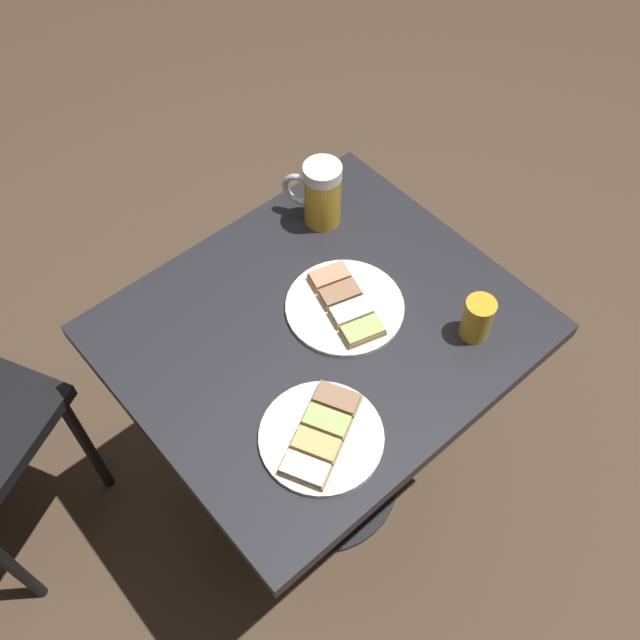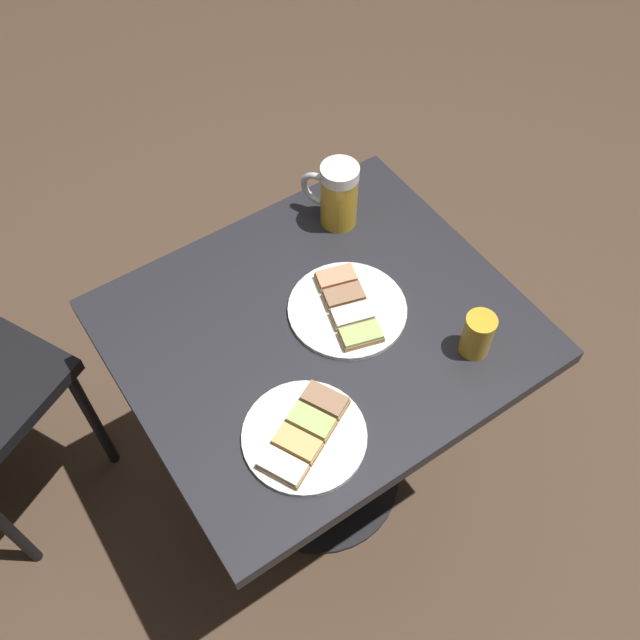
% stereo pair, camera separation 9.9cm
% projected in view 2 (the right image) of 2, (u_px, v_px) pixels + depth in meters
% --- Properties ---
extents(ground_plane, '(6.00, 6.00, 0.00)m').
position_uv_depth(ground_plane, '(320.00, 476.00, 2.00)').
color(ground_plane, '#4C3828').
extents(cafe_table, '(0.77, 0.67, 0.74)m').
position_uv_depth(cafe_table, '(320.00, 370.00, 1.53)').
color(cafe_table, black).
rests_on(cafe_table, ground_plane).
extents(plate_near, '(0.24, 0.24, 0.03)m').
position_uv_depth(plate_near, '(348.00, 309.00, 1.41)').
color(plate_near, white).
rests_on(plate_near, cafe_table).
extents(plate_far, '(0.22, 0.22, 0.03)m').
position_uv_depth(plate_far, '(304.00, 435.00, 1.25)').
color(plate_far, white).
rests_on(plate_far, cafe_table).
extents(beer_mug, '(0.09, 0.13, 0.15)m').
position_uv_depth(beer_mug, '(337.00, 194.00, 1.50)').
color(beer_mug, gold).
rests_on(beer_mug, cafe_table).
extents(beer_glass_small, '(0.06, 0.06, 0.09)m').
position_uv_depth(beer_glass_small, '(478.00, 335.00, 1.33)').
color(beer_glass_small, gold).
rests_on(beer_glass_small, cafe_table).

